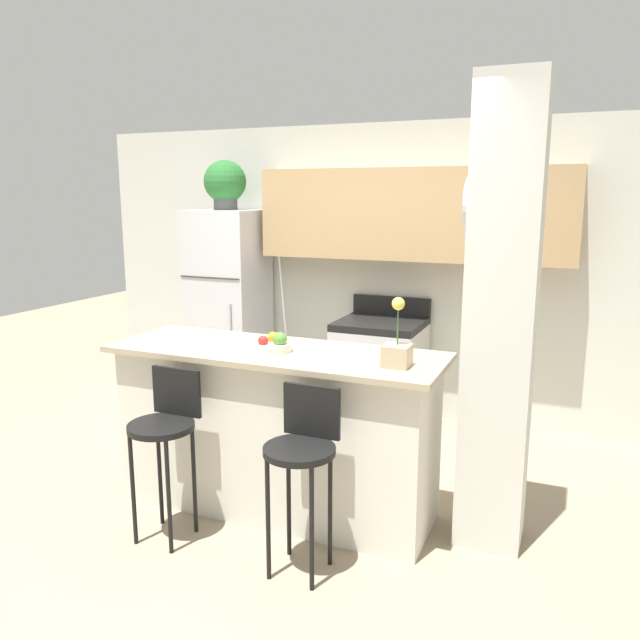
{
  "coord_description": "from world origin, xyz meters",
  "views": [
    {
      "loc": [
        1.67,
        -3.26,
        1.94
      ],
      "look_at": [
        0.0,
        0.7,
        1.08
      ],
      "focal_mm": 35.0,
      "sensor_mm": 36.0,
      "label": 1
    }
  ],
  "objects_px": {
    "fruit_bowl": "(273,345)",
    "trash_bin": "(271,395)",
    "refrigerator": "(229,309)",
    "potted_plant_on_fridge": "(225,183)",
    "stove_range": "(380,372)",
    "bar_stool_left": "(166,428)",
    "orchid_vase": "(397,349)",
    "bar_stool_right": "(303,452)"
  },
  "relations": [
    {
      "from": "fruit_bowl",
      "to": "trash_bin",
      "type": "distance_m",
      "value": 1.93
    },
    {
      "from": "refrigerator",
      "to": "trash_bin",
      "type": "distance_m",
      "value": 0.92
    },
    {
      "from": "refrigerator",
      "to": "fruit_bowl",
      "type": "xyz_separation_m",
      "value": [
        1.34,
        -1.72,
        0.16
      ]
    },
    {
      "from": "potted_plant_on_fridge",
      "to": "trash_bin",
      "type": "bearing_deg",
      "value": -20.67
    },
    {
      "from": "refrigerator",
      "to": "stove_range",
      "type": "height_order",
      "value": "refrigerator"
    },
    {
      "from": "potted_plant_on_fridge",
      "to": "fruit_bowl",
      "type": "distance_m",
      "value": 2.39
    },
    {
      "from": "bar_stool_left",
      "to": "fruit_bowl",
      "type": "relative_size",
      "value": 3.94
    },
    {
      "from": "orchid_vase",
      "to": "refrigerator",
      "type": "bearing_deg",
      "value": 140.35
    },
    {
      "from": "refrigerator",
      "to": "bar_stool_right",
      "type": "distance_m",
      "value": 2.83
    },
    {
      "from": "potted_plant_on_fridge",
      "to": "bar_stool_left",
      "type": "bearing_deg",
      "value": -67.58
    },
    {
      "from": "stove_range",
      "to": "fruit_bowl",
      "type": "relative_size",
      "value": 4.33
    },
    {
      "from": "trash_bin",
      "to": "refrigerator",
      "type": "bearing_deg",
      "value": 159.34
    },
    {
      "from": "potted_plant_on_fridge",
      "to": "fruit_bowl",
      "type": "height_order",
      "value": "potted_plant_on_fridge"
    },
    {
      "from": "refrigerator",
      "to": "orchid_vase",
      "type": "relative_size",
      "value": 4.75
    },
    {
      "from": "bar_stool_right",
      "to": "fruit_bowl",
      "type": "bearing_deg",
      "value": 130.42
    },
    {
      "from": "orchid_vase",
      "to": "fruit_bowl",
      "type": "distance_m",
      "value": 0.78
    },
    {
      "from": "potted_plant_on_fridge",
      "to": "refrigerator",
      "type": "bearing_deg",
      "value": -61.94
    },
    {
      "from": "bar_stool_right",
      "to": "bar_stool_left",
      "type": "bearing_deg",
      "value": 180.0
    },
    {
      "from": "potted_plant_on_fridge",
      "to": "stove_range",
      "type": "bearing_deg",
      "value": -0.59
    },
    {
      "from": "fruit_bowl",
      "to": "trash_bin",
      "type": "bearing_deg",
      "value": 118.03
    },
    {
      "from": "bar_stool_right",
      "to": "potted_plant_on_fridge",
      "type": "distance_m",
      "value": 3.15
    },
    {
      "from": "refrigerator",
      "to": "trash_bin",
      "type": "relative_size",
      "value": 4.77
    },
    {
      "from": "bar_stool_right",
      "to": "potted_plant_on_fridge",
      "type": "bearing_deg",
      "value": 128.56
    },
    {
      "from": "stove_range",
      "to": "trash_bin",
      "type": "distance_m",
      "value": 1.0
    },
    {
      "from": "bar_stool_left",
      "to": "bar_stool_right",
      "type": "bearing_deg",
      "value": 0.0
    },
    {
      "from": "potted_plant_on_fridge",
      "to": "orchid_vase",
      "type": "bearing_deg",
      "value": -39.65
    },
    {
      "from": "refrigerator",
      "to": "fruit_bowl",
      "type": "height_order",
      "value": "refrigerator"
    },
    {
      "from": "potted_plant_on_fridge",
      "to": "trash_bin",
      "type": "distance_m",
      "value": 1.94
    },
    {
      "from": "trash_bin",
      "to": "orchid_vase",
      "type": "bearing_deg",
      "value": -44.47
    },
    {
      "from": "fruit_bowl",
      "to": "refrigerator",
      "type": "bearing_deg",
      "value": 128.02
    },
    {
      "from": "stove_range",
      "to": "orchid_vase",
      "type": "height_order",
      "value": "orchid_vase"
    },
    {
      "from": "bar_stool_left",
      "to": "orchid_vase",
      "type": "relative_size",
      "value": 2.55
    },
    {
      "from": "bar_stool_left",
      "to": "trash_bin",
      "type": "relative_size",
      "value": 2.56
    },
    {
      "from": "bar_stool_right",
      "to": "trash_bin",
      "type": "relative_size",
      "value": 2.56
    },
    {
      "from": "stove_range",
      "to": "potted_plant_on_fridge",
      "type": "distance_m",
      "value": 2.17
    },
    {
      "from": "stove_range",
      "to": "orchid_vase",
      "type": "xyz_separation_m",
      "value": [
        0.63,
        -1.74,
        0.66
      ]
    },
    {
      "from": "stove_range",
      "to": "fruit_bowl",
      "type": "xyz_separation_m",
      "value": [
        -0.14,
        -1.7,
        0.61
      ]
    },
    {
      "from": "trash_bin",
      "to": "potted_plant_on_fridge",
      "type": "bearing_deg",
      "value": 159.33
    },
    {
      "from": "refrigerator",
      "to": "orchid_vase",
      "type": "distance_m",
      "value": 2.76
    },
    {
      "from": "stove_range",
      "to": "trash_bin",
      "type": "xyz_separation_m",
      "value": [
        -0.95,
        -0.19,
        -0.27
      ]
    },
    {
      "from": "bar_stool_right",
      "to": "orchid_vase",
      "type": "height_order",
      "value": "orchid_vase"
    },
    {
      "from": "bar_stool_right",
      "to": "fruit_bowl",
      "type": "height_order",
      "value": "fruit_bowl"
    }
  ]
}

